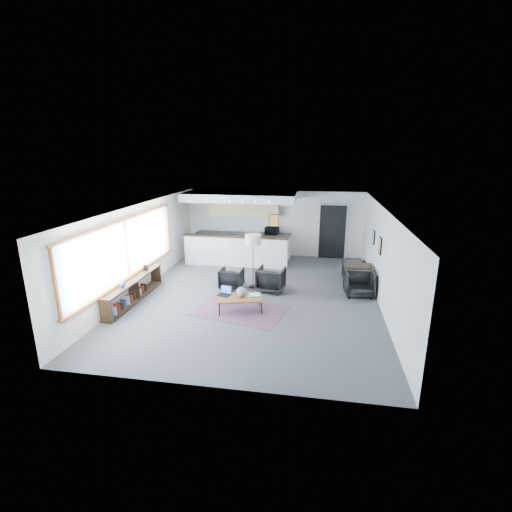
% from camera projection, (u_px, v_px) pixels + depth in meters
% --- Properties ---
extents(room, '(7.02, 9.02, 2.62)m').
position_uv_depth(room, '(255.00, 253.00, 10.59)').
color(room, '#4C4C4E').
rests_on(room, ground).
extents(window, '(0.10, 5.95, 1.66)m').
position_uv_depth(window, '(127.00, 250.00, 10.25)').
color(window, '#8CBFFF').
rests_on(window, room).
extents(console, '(0.35, 3.00, 0.80)m').
position_uv_depth(console, '(133.00, 291.00, 10.39)').
color(console, '#312011').
rests_on(console, floor).
extents(kitchenette, '(4.20, 1.96, 2.60)m').
position_uv_depth(kitchenette, '(241.00, 224.00, 14.27)').
color(kitchenette, white).
rests_on(kitchenette, floor).
extents(doorway, '(1.10, 0.12, 2.15)m').
position_uv_depth(doorway, '(332.00, 231.00, 14.47)').
color(doorway, black).
rests_on(doorway, room).
extents(track_light, '(1.60, 0.07, 0.15)m').
position_uv_depth(track_light, '(249.00, 200.00, 12.43)').
color(track_light, silver).
rests_on(track_light, room).
extents(wall_art_lower, '(0.03, 0.38, 0.48)m').
position_uv_depth(wall_art_lower, '(380.00, 246.00, 10.34)').
color(wall_art_lower, black).
rests_on(wall_art_lower, room).
extents(wall_art_upper, '(0.03, 0.34, 0.44)m').
position_uv_depth(wall_art_upper, '(374.00, 237.00, 11.59)').
color(wall_art_upper, black).
rests_on(wall_art_upper, room).
extents(kilim_rug, '(2.62, 2.09, 0.01)m').
position_uv_depth(kilim_rug, '(240.00, 311.00, 9.86)').
color(kilim_rug, '#5D3648').
rests_on(kilim_rug, floor).
extents(coffee_table, '(1.31, 0.92, 0.39)m').
position_uv_depth(coffee_table, '(240.00, 298.00, 9.77)').
color(coffee_table, brown).
rests_on(coffee_table, floor).
extents(laptop, '(0.39, 0.35, 0.24)m').
position_uv_depth(laptop, '(225.00, 292.00, 9.92)').
color(laptop, black).
rests_on(laptop, coffee_table).
extents(ceramic_pot, '(0.27, 0.27, 0.27)m').
position_uv_depth(ceramic_pot, '(242.00, 292.00, 9.76)').
color(ceramic_pot, gray).
rests_on(ceramic_pot, coffee_table).
extents(book_stack, '(0.40, 0.35, 0.10)m').
position_uv_depth(book_stack, '(255.00, 296.00, 9.72)').
color(book_stack, silver).
rests_on(book_stack, coffee_table).
extents(coaster, '(0.12, 0.12, 0.01)m').
position_uv_depth(coaster, '(243.00, 300.00, 9.55)').
color(coaster, '#E5590C').
rests_on(coaster, coffee_table).
extents(armchair_left, '(0.71, 0.67, 0.69)m').
position_uv_depth(armchair_left, '(232.00, 277.00, 11.43)').
color(armchair_left, black).
rests_on(armchair_left, floor).
extents(armchair_right, '(0.86, 0.82, 0.80)m').
position_uv_depth(armchair_right, '(271.00, 278.00, 11.17)').
color(armchair_right, black).
rests_on(armchair_right, floor).
extents(floor_lamp, '(0.59, 0.59, 1.68)m').
position_uv_depth(floor_lamp, '(253.00, 242.00, 11.20)').
color(floor_lamp, black).
rests_on(floor_lamp, floor).
extents(dining_table, '(0.84, 0.84, 0.71)m').
position_uv_depth(dining_table, '(358.00, 268.00, 11.30)').
color(dining_table, '#312011').
rests_on(dining_table, floor).
extents(dining_chair_near, '(0.74, 0.70, 0.71)m').
position_uv_depth(dining_chair_near, '(359.00, 284.00, 10.83)').
color(dining_chair_near, black).
rests_on(dining_chair_near, floor).
extents(dining_chair_far, '(0.71, 0.68, 0.63)m').
position_uv_depth(dining_chair_far, '(355.00, 273.00, 11.94)').
color(dining_chair_far, black).
rests_on(dining_chair_far, floor).
extents(microwave, '(0.55, 0.36, 0.35)m').
position_uv_depth(microwave, '(272.00, 230.00, 14.58)').
color(microwave, black).
rests_on(microwave, kitchenette).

